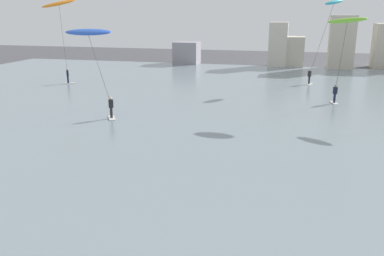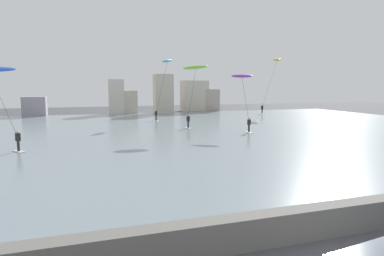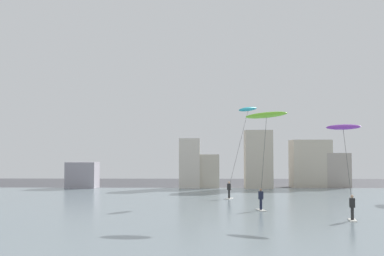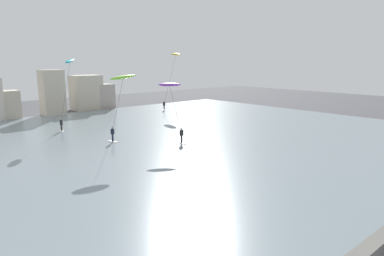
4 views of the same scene
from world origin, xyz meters
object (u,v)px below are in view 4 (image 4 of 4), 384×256
(kitesurfer_purple, at_px, (171,93))
(kitesurfer_lime, at_px, (122,84))
(kitesurfer_yellow, at_px, (175,59))
(kitesurfer_cyan, at_px, (69,68))

(kitesurfer_purple, relative_size, kitesurfer_lime, 0.86)
(kitesurfer_yellow, height_order, kitesurfer_lime, kitesurfer_yellow)
(kitesurfer_yellow, relative_size, kitesurfer_lime, 1.35)
(kitesurfer_yellow, bearing_deg, kitesurfer_lime, -139.77)
(kitesurfer_cyan, xyz_separation_m, kitesurfer_yellow, (21.93, 6.14, 1.21))
(kitesurfer_cyan, height_order, kitesurfer_yellow, kitesurfer_yellow)
(kitesurfer_cyan, distance_m, kitesurfer_yellow, 22.81)
(kitesurfer_yellow, xyz_separation_m, kitesurfer_lime, (-21.58, -18.26, -2.59))
(kitesurfer_cyan, height_order, kitesurfer_lime, kitesurfer_cyan)
(kitesurfer_purple, height_order, kitesurfer_lime, kitesurfer_lime)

